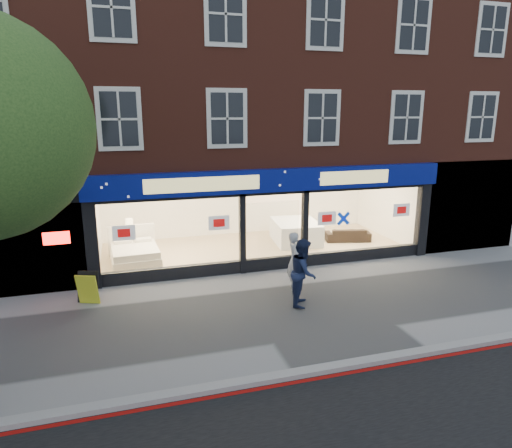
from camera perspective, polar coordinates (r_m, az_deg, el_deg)
name	(u,v)px	position (r m, az deg, el deg)	size (l,w,h in m)	color
ground	(311,307)	(12.31, 6.87, -10.25)	(120.00, 120.00, 0.00)	gray
kerb_line	(372,369)	(9.87, 14.32, -17.14)	(60.00, 0.10, 0.01)	#8C0A07
kerb_stone	(367,361)	(9.99, 13.73, -16.34)	(60.00, 0.25, 0.12)	gray
showroom_floor	(255,248)	(16.91, -0.16, -3.08)	(11.00, 4.50, 0.10)	tan
building	(241,64)	(17.84, -1.85, 19.32)	(19.00, 8.26, 10.30)	maroon
display_bed	(135,253)	(15.79, -14.93, -3.50)	(1.67, 2.00, 1.07)	silver
bedside_table	(131,241)	(17.30, -15.41, -2.09)	(0.45, 0.45, 0.55)	brown
mattress_stack	(296,232)	(17.55, 4.97, -0.95)	(1.84, 2.22, 0.81)	white
sofa	(348,234)	(18.02, 11.37, -1.29)	(1.71, 0.67, 0.50)	black
a_board	(88,288)	(13.06, -20.28, -7.53)	(0.56, 0.36, 0.87)	gold
pedestrian_grey	(294,261)	(13.13, 4.83, -4.62)	(0.62, 0.41, 1.70)	#AEB0B6
pedestrian_blue	(303,272)	(12.12, 5.95, -6.01)	(0.87, 0.68, 1.80)	#172041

